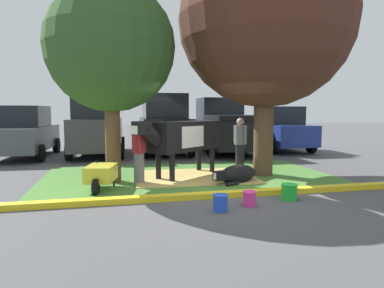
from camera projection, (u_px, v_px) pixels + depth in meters
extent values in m
plane|color=#4C4C4F|center=(220.00, 194.00, 7.52)|extent=(80.00, 80.00, 0.00)
cube|color=#477A33|center=(189.00, 176.00, 9.56)|extent=(7.90, 4.56, 0.02)
cube|color=yellow|center=(214.00, 195.00, 7.20)|extent=(9.10, 0.24, 0.12)
cube|color=tan|center=(194.00, 177.00, 9.38)|extent=(3.32, 2.56, 0.04)
cylinder|color=brown|center=(113.00, 138.00, 8.68)|extent=(0.38, 0.38, 2.28)
sphere|color=#2D5123|center=(111.00, 47.00, 8.46)|extent=(3.21, 3.21, 3.21)
cylinder|color=#4C3823|center=(263.00, 129.00, 9.56)|extent=(0.54, 0.54, 2.63)
sphere|color=#4C281E|center=(266.00, 19.00, 9.27)|extent=(4.76, 4.76, 4.76)
cube|color=black|center=(187.00, 136.00, 9.43)|extent=(2.25, 1.96, 0.80)
cube|color=white|center=(183.00, 136.00, 9.31)|extent=(1.15, 1.12, 0.56)
cylinder|color=black|center=(152.00, 135.00, 8.40)|extent=(0.70, 0.64, 0.58)
cube|color=black|center=(142.00, 128.00, 8.13)|extent=(0.51, 0.47, 0.32)
cube|color=white|center=(135.00, 130.00, 7.98)|extent=(0.22, 0.23, 0.20)
cylinder|color=black|center=(172.00, 168.00, 8.69)|extent=(0.14, 0.14, 0.74)
cylinder|color=black|center=(158.00, 166.00, 9.00)|extent=(0.14, 0.14, 0.74)
cylinder|color=black|center=(212.00, 161.00, 10.01)|extent=(0.14, 0.14, 0.74)
cylinder|color=black|center=(199.00, 159.00, 10.32)|extent=(0.14, 0.14, 0.74)
cylinder|color=black|center=(212.00, 142.00, 10.38)|extent=(0.06, 0.06, 0.70)
ellipsoid|color=black|center=(238.00, 174.00, 8.62)|extent=(1.20, 0.85, 0.48)
cube|color=black|center=(220.00, 176.00, 8.28)|extent=(0.33, 0.29, 0.22)
cube|color=silver|center=(216.00, 176.00, 8.21)|extent=(0.09, 0.12, 0.16)
cylinder|color=black|center=(232.00, 184.00, 8.29)|extent=(0.36, 0.22, 0.10)
cylinder|color=slate|center=(139.00, 168.00, 8.57)|extent=(0.26, 0.26, 0.78)
cylinder|color=maroon|center=(139.00, 142.00, 8.50)|extent=(0.34, 0.34, 0.54)
sphere|color=beige|center=(138.00, 127.00, 8.47)|extent=(0.21, 0.21, 0.21)
cylinder|color=maroon|center=(138.00, 140.00, 8.71)|extent=(0.09, 0.09, 0.51)
cylinder|color=maroon|center=(140.00, 142.00, 8.29)|extent=(0.09, 0.09, 0.51)
cylinder|color=black|center=(240.00, 158.00, 10.23)|extent=(0.26, 0.26, 0.82)
cylinder|color=slate|center=(240.00, 135.00, 10.16)|extent=(0.34, 0.34, 0.57)
sphere|color=tan|center=(240.00, 122.00, 10.12)|extent=(0.22, 0.22, 0.22)
cylinder|color=slate|center=(245.00, 135.00, 9.98)|extent=(0.09, 0.09, 0.54)
cylinder|color=slate|center=(235.00, 134.00, 10.33)|extent=(0.09, 0.09, 0.54)
cube|color=gold|center=(101.00, 173.00, 7.87)|extent=(0.77, 1.00, 0.36)
cylinder|color=black|center=(96.00, 187.00, 7.40)|extent=(0.17, 0.37, 0.36)
cylinder|color=black|center=(114.00, 182.00, 8.20)|extent=(0.04, 0.04, 0.24)
cylinder|color=black|center=(95.00, 182.00, 8.19)|extent=(0.04, 0.04, 0.24)
cylinder|color=black|center=(116.00, 163.00, 8.51)|extent=(0.15, 0.53, 0.23)
cylinder|color=black|center=(98.00, 164.00, 8.50)|extent=(0.15, 0.53, 0.23)
cylinder|color=blue|center=(220.00, 203.00, 6.24)|extent=(0.27, 0.27, 0.30)
torus|color=blue|center=(220.00, 195.00, 6.22)|extent=(0.29, 0.29, 0.02)
cylinder|color=#EA3893|center=(249.00, 199.00, 6.60)|extent=(0.26, 0.26, 0.27)
torus|color=#EA3893|center=(249.00, 192.00, 6.58)|extent=(0.28, 0.28, 0.02)
cylinder|color=green|center=(289.00, 192.00, 7.02)|extent=(0.32, 0.32, 0.32)
torus|color=green|center=(289.00, 185.00, 7.01)|extent=(0.34, 0.34, 0.02)
cube|color=#4C5156|center=(25.00, 138.00, 13.41)|extent=(1.97, 4.47, 0.90)
cube|color=black|center=(24.00, 116.00, 13.33)|extent=(1.67, 2.26, 0.80)
cylinder|color=black|center=(12.00, 146.00, 14.68)|extent=(0.24, 0.65, 0.64)
cylinder|color=black|center=(57.00, 145.00, 15.02)|extent=(0.24, 0.65, 0.64)
cylinder|color=black|center=(40.00, 153.00, 12.22)|extent=(0.24, 0.65, 0.64)
cube|color=#3D3D42|center=(98.00, 133.00, 14.17)|extent=(2.07, 4.67, 1.20)
cube|color=black|center=(97.00, 106.00, 14.07)|extent=(1.79, 3.26, 1.00)
cylinder|color=black|center=(80.00, 144.00, 15.51)|extent=(0.24, 0.65, 0.64)
cylinder|color=black|center=(122.00, 143.00, 15.87)|extent=(0.24, 0.65, 0.64)
cylinder|color=black|center=(69.00, 152.00, 12.59)|extent=(0.24, 0.65, 0.64)
cylinder|color=black|center=(121.00, 151.00, 12.95)|extent=(0.24, 0.65, 0.64)
cube|color=black|center=(164.00, 132.00, 14.90)|extent=(2.07, 4.67, 1.20)
cube|color=black|center=(163.00, 106.00, 14.79)|extent=(1.79, 3.26, 1.00)
cylinder|color=black|center=(140.00, 143.00, 16.24)|extent=(0.24, 0.65, 0.64)
cylinder|color=black|center=(180.00, 142.00, 16.59)|extent=(0.24, 0.65, 0.64)
cylinder|color=black|center=(143.00, 150.00, 13.32)|extent=(0.24, 0.65, 0.64)
cylinder|color=black|center=(191.00, 149.00, 13.67)|extent=(0.24, 0.65, 0.64)
cube|color=black|center=(225.00, 133.00, 15.13)|extent=(2.20, 5.47, 1.10)
cube|color=black|center=(219.00, 109.00, 15.95)|extent=(1.91, 1.87, 1.00)
cube|color=black|center=(233.00, 118.00, 13.88)|extent=(2.00, 2.77, 0.24)
cylinder|color=black|center=(195.00, 142.00, 16.71)|extent=(0.24, 0.65, 0.64)
cylinder|color=black|center=(234.00, 141.00, 17.09)|extent=(0.24, 0.65, 0.64)
cylinder|color=black|center=(212.00, 150.00, 13.28)|extent=(0.24, 0.65, 0.64)
cylinder|color=black|center=(261.00, 149.00, 13.66)|extent=(0.24, 0.65, 0.64)
cube|color=navy|center=(278.00, 134.00, 15.98)|extent=(1.97, 4.47, 0.90)
cube|color=black|center=(278.00, 115.00, 15.90)|extent=(1.67, 2.26, 0.80)
cylinder|color=black|center=(249.00, 141.00, 17.25)|extent=(0.24, 0.65, 0.64)
cylinder|color=black|center=(282.00, 140.00, 17.59)|extent=(0.24, 0.65, 0.64)
cylinder|color=black|center=(272.00, 147.00, 14.46)|extent=(0.24, 0.65, 0.64)
cylinder|color=black|center=(311.00, 146.00, 14.79)|extent=(0.24, 0.65, 0.64)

